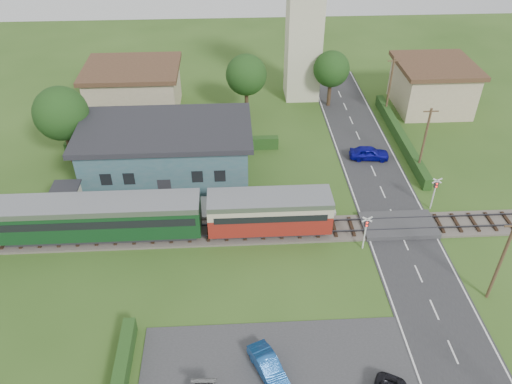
{
  "coord_description": "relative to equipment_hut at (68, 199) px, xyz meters",
  "views": [
    {
      "loc": [
        -3.81,
        -29.58,
        27.46
      ],
      "look_at": [
        -1.96,
        4.0,
        2.72
      ],
      "focal_mm": 35.0,
      "sensor_mm": 36.0,
      "label": 1
    }
  ],
  "objects": [
    {
      "name": "ground",
      "position": [
        18.0,
        -5.2,
        -1.75
      ],
      "size": [
        120.0,
        120.0,
        0.0
      ],
      "primitive_type": "plane",
      "color": "#2D4C19"
    },
    {
      "name": "railway_track",
      "position": [
        18.0,
        -3.2,
        -1.64
      ],
      "size": [
        76.0,
        3.2,
        0.49
      ],
      "color": "#4C443D",
      "rests_on": "ground"
    },
    {
      "name": "road",
      "position": [
        28.0,
        -5.2,
        -1.72
      ],
      "size": [
        6.0,
        70.0,
        0.05
      ],
      "primitive_type": "cube",
      "color": "#28282B",
      "rests_on": "ground"
    },
    {
      "name": "car_park",
      "position": [
        16.5,
        -17.2,
        -1.71
      ],
      "size": [
        17.0,
        9.0,
        0.08
      ],
      "primitive_type": "cube",
      "color": "#333335",
      "rests_on": "ground"
    },
    {
      "name": "crossing_deck",
      "position": [
        28.0,
        -3.2,
        -1.52
      ],
      "size": [
        6.2,
        3.4,
        0.45
      ],
      "primitive_type": "cube",
      "color": "#333335",
      "rests_on": "ground"
    },
    {
      "name": "platform",
      "position": [
        8.0,
        0.0,
        -1.52
      ],
      "size": [
        30.0,
        3.0,
        0.45
      ],
      "primitive_type": "cube",
      "color": "gray",
      "rests_on": "ground"
    },
    {
      "name": "equipment_hut",
      "position": [
        0.0,
        0.0,
        0.0
      ],
      "size": [
        2.3,
        2.3,
        2.55
      ],
      "color": "beige",
      "rests_on": "platform"
    },
    {
      "name": "station_building",
      "position": [
        8.0,
        5.79,
        0.95
      ],
      "size": [
        16.0,
        9.0,
        5.3
      ],
      "color": "#2C5761",
      "rests_on": "ground"
    },
    {
      "name": "train",
      "position": [
        0.25,
        -3.2,
        0.43
      ],
      "size": [
        43.2,
        2.9,
        3.4
      ],
      "color": "#232328",
      "rests_on": "ground"
    },
    {
      "name": "church_tower",
      "position": [
        23.0,
        22.8,
        8.48
      ],
      "size": [
        6.0,
        6.0,
        17.6
      ],
      "color": "beige",
      "rests_on": "ground"
    },
    {
      "name": "house_west",
      "position": [
        3.0,
        19.8,
        1.04
      ],
      "size": [
        10.8,
        8.8,
        5.5
      ],
      "color": "tan",
      "rests_on": "ground"
    },
    {
      "name": "house_east",
      "position": [
        38.0,
        18.8,
        1.05
      ],
      "size": [
        8.8,
        8.8,
        5.5
      ],
      "color": "tan",
      "rests_on": "ground"
    },
    {
      "name": "hedge_carpark",
      "position": [
        7.0,
        -17.2,
        -1.15
      ],
      "size": [
        0.8,
        9.0,
        1.2
      ],
      "primitive_type": "cube",
      "color": "#193814",
      "rests_on": "ground"
    },
    {
      "name": "hedge_roadside",
      "position": [
        32.2,
        10.8,
        -1.15
      ],
      "size": [
        0.8,
        18.0,
        1.2
      ],
      "primitive_type": "cube",
      "color": "#193814",
      "rests_on": "ground"
    },
    {
      "name": "hedge_station",
      "position": [
        8.0,
        10.3,
        -1.1
      ],
      "size": [
        22.0,
        0.8,
        1.3
      ],
      "primitive_type": "cube",
      "color": "#193814",
      "rests_on": "ground"
    },
    {
      "name": "tree_a",
      "position": [
        -2.0,
        8.8,
        3.63
      ],
      "size": [
        5.2,
        5.2,
        8.0
      ],
      "color": "#332316",
      "rests_on": "ground"
    },
    {
      "name": "tree_b",
      "position": [
        16.0,
        17.8,
        3.27
      ],
      "size": [
        4.6,
        4.6,
        7.34
      ],
      "color": "#332316",
      "rests_on": "ground"
    },
    {
      "name": "tree_c",
      "position": [
        26.0,
        19.8,
        2.91
      ],
      "size": [
        4.2,
        4.2,
        6.78
      ],
      "color": "#332316",
      "rests_on": "ground"
    },
    {
      "name": "utility_pole_b",
      "position": [
        32.2,
        -11.2,
        1.88
      ],
      "size": [
        1.4,
        0.22,
        7.0
      ],
      "color": "#473321",
      "rests_on": "ground"
    },
    {
      "name": "utility_pole_c",
      "position": [
        32.2,
        4.8,
        1.88
      ],
      "size": [
        1.4,
        0.22,
        7.0
      ],
      "color": "#473321",
      "rests_on": "ground"
    },
    {
      "name": "utility_pole_d",
      "position": [
        32.2,
        16.8,
        1.88
      ],
      "size": [
        1.4,
        0.22,
        7.0
      ],
      "color": "#473321",
      "rests_on": "ground"
    },
    {
      "name": "crossing_signal_near",
      "position": [
        24.4,
        -5.61,
        0.39
      ],
      "size": [
        0.84,
        0.28,
        3.28
      ],
      "color": "silver",
      "rests_on": "ground"
    },
    {
      "name": "crossing_signal_far",
      "position": [
        31.6,
        -0.81,
        0.39
      ],
      "size": [
        0.84,
        0.28,
        3.28
      ],
      "color": "silver",
      "rests_on": "ground"
    },
    {
      "name": "streetlamp_west",
      "position": [
        -4.0,
        14.8,
        1.29
      ],
      "size": [
        0.3,
        0.3,
        5.15
      ],
      "color": "#3F3F47",
      "rests_on": "ground"
    },
    {
      "name": "streetlamp_east",
      "position": [
        34.0,
        21.8,
        1.29
      ],
      "size": [
        0.3,
        0.3,
        5.15
      ],
      "color": "#3F3F47",
      "rests_on": "ground"
    },
    {
      "name": "car_on_road",
      "position": [
        28.03,
        7.56,
        -1.02
      ],
      "size": [
        4.09,
        1.97,
        1.35
      ],
      "primitive_type": "imported",
      "rotation": [
        0.0,
        0.0,
        1.47
      ],
      "color": "#0A0A86",
      "rests_on": "road"
    },
    {
      "name": "car_park_blue",
      "position": [
        15.95,
        -16.51,
        -1.08
      ],
      "size": [
        2.59,
        3.79,
        1.18
      ],
      "primitive_type": "imported",
      "rotation": [
        0.0,
        0.0,
        0.41
      ],
      "color": "#174C97",
      "rests_on": "car_park"
    },
    {
      "name": "pedestrian_near",
      "position": [
        14.83,
        0.09,
        -0.5
      ],
      "size": [
        0.69,
        0.58,
        1.6
      ],
      "primitive_type": "imported",
      "rotation": [
        0.0,
        0.0,
        3.56
      ],
      "color": "gray",
      "rests_on": "platform"
    },
    {
      "name": "pedestrian_far",
      "position": [
        1.84,
        -0.52,
        -0.38
      ],
      "size": [
        0.78,
        0.95,
        1.83
      ],
      "primitive_type": "imported",
      "rotation": [
        0.0,
        0.0,
        1.47
      ],
      "color": "gray",
      "rests_on": "platform"
    }
  ]
}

